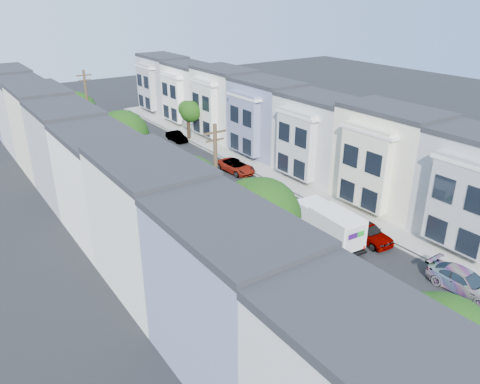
{
  "coord_description": "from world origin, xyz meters",
  "views": [
    {
      "loc": [
        -21.19,
        -22.27,
        17.85
      ],
      "look_at": [
        -0.65,
        7.39,
        2.2
      ],
      "focal_mm": 35.0,
      "sensor_mm": 36.0,
      "label": 1
    }
  ],
  "objects_px": {
    "tree_d": "(123,136)",
    "parked_right_a": "(465,282)",
    "tree_b": "(260,218)",
    "tree_c": "(189,188)",
    "tree_e": "(77,112)",
    "parked_right_c": "(236,166)",
    "utility_pole_far": "(89,117)",
    "lead_sedan": "(270,199)",
    "tree_a": "(439,352)",
    "utility_pole_near": "(216,197)",
    "parked_left_d": "(180,208)",
    "parked_left_b": "(324,316)",
    "fedex_truck": "(329,224)",
    "parked_left_c": "(256,265)",
    "parked_right_b": "(367,232)",
    "motorcycle": "(476,290)",
    "tree_far_r": "(190,112)",
    "parked_right_d": "(177,137)"
  },
  "relations": [
    {
      "from": "utility_pole_far",
      "to": "lead_sedan",
      "type": "xyz_separation_m",
      "value": [
        9.07,
        -20.41,
        -4.52
      ]
    },
    {
      "from": "lead_sedan",
      "to": "parked_right_a",
      "type": "relative_size",
      "value": 0.97
    },
    {
      "from": "parked_left_b",
      "to": "parked_right_b",
      "type": "height_order",
      "value": "parked_right_b"
    },
    {
      "from": "lead_sedan",
      "to": "parked_right_c",
      "type": "bearing_deg",
      "value": 69.98
    },
    {
      "from": "tree_a",
      "to": "parked_left_b",
      "type": "height_order",
      "value": "tree_a"
    },
    {
      "from": "tree_e",
      "to": "parked_left_c",
      "type": "bearing_deg",
      "value": -87.59
    },
    {
      "from": "tree_a",
      "to": "parked_left_b",
      "type": "relative_size",
      "value": 1.54
    },
    {
      "from": "parked_right_c",
      "to": "utility_pole_near",
      "type": "bearing_deg",
      "value": -133.23
    },
    {
      "from": "tree_b",
      "to": "tree_c",
      "type": "distance_m",
      "value": 8.67
    },
    {
      "from": "parked_left_d",
      "to": "parked_right_a",
      "type": "distance_m",
      "value": 22.3
    },
    {
      "from": "tree_a",
      "to": "fedex_truck",
      "type": "height_order",
      "value": "tree_a"
    },
    {
      "from": "tree_d",
      "to": "parked_right_c",
      "type": "bearing_deg",
      "value": -10.99
    },
    {
      "from": "tree_far_r",
      "to": "motorcycle",
      "type": "height_order",
      "value": "tree_far_r"
    },
    {
      "from": "parked_left_d",
      "to": "parked_right_c",
      "type": "xyz_separation_m",
      "value": [
        9.8,
        5.96,
        -0.1
      ]
    },
    {
      "from": "tree_c",
      "to": "parked_left_c",
      "type": "distance_m",
      "value": 7.62
    },
    {
      "from": "tree_d",
      "to": "parked_right_a",
      "type": "xyz_separation_m",
      "value": [
        11.2,
        -28.17,
        -4.65
      ]
    },
    {
      "from": "tree_e",
      "to": "parked_right_a",
      "type": "bearing_deg",
      "value": -75.24
    },
    {
      "from": "parked_right_b",
      "to": "tree_b",
      "type": "bearing_deg",
      "value": -170.95
    },
    {
      "from": "lead_sedan",
      "to": "motorcycle",
      "type": "relative_size",
      "value": 2.22
    },
    {
      "from": "tree_a",
      "to": "tree_c",
      "type": "distance_m",
      "value": 20.58
    },
    {
      "from": "fedex_truck",
      "to": "tree_c",
      "type": "bearing_deg",
      "value": 148.8
    },
    {
      "from": "tree_a",
      "to": "motorcycle",
      "type": "relative_size",
      "value": 3.35
    },
    {
      "from": "tree_b",
      "to": "utility_pole_near",
      "type": "height_order",
      "value": "utility_pole_near"
    },
    {
      "from": "parked_left_b",
      "to": "parked_right_c",
      "type": "relative_size",
      "value": 0.95
    },
    {
      "from": "tree_b",
      "to": "parked_right_a",
      "type": "xyz_separation_m",
      "value": [
        11.2,
        -7.0,
        -4.89
      ]
    },
    {
      "from": "tree_d",
      "to": "parked_right_a",
      "type": "relative_size",
      "value": 1.64
    },
    {
      "from": "lead_sedan",
      "to": "parked_right_c",
      "type": "xyz_separation_m",
      "value": [
        2.13,
        8.58,
        0.02
      ]
    },
    {
      "from": "tree_c",
      "to": "motorcycle",
      "type": "bearing_deg",
      "value": -55.23
    },
    {
      "from": "parked_left_d",
      "to": "parked_right_d",
      "type": "relative_size",
      "value": 1.24
    },
    {
      "from": "tree_b",
      "to": "utility_pole_far",
      "type": "height_order",
      "value": "utility_pole_far"
    },
    {
      "from": "tree_b",
      "to": "parked_left_d",
      "type": "bearing_deg",
      "value": 83.86
    },
    {
      "from": "tree_far_r",
      "to": "parked_left_d",
      "type": "relative_size",
      "value": 1.09
    },
    {
      "from": "tree_e",
      "to": "motorcycle",
      "type": "height_order",
      "value": "tree_e"
    },
    {
      "from": "parked_right_c",
      "to": "tree_a",
      "type": "bearing_deg",
      "value": -114.79
    },
    {
      "from": "parked_left_b",
      "to": "fedex_truck",
      "type": "bearing_deg",
      "value": 47.11
    },
    {
      "from": "tree_e",
      "to": "parked_left_b",
      "type": "bearing_deg",
      "value": -87.99
    },
    {
      "from": "tree_e",
      "to": "parked_right_c",
      "type": "relative_size",
      "value": 1.5
    },
    {
      "from": "utility_pole_far",
      "to": "tree_d",
      "type": "bearing_deg",
      "value": -90.01
    },
    {
      "from": "lead_sedan",
      "to": "parked_left_c",
      "type": "height_order",
      "value": "parked_left_c"
    },
    {
      "from": "tree_a",
      "to": "lead_sedan",
      "type": "bearing_deg",
      "value": 67.93
    },
    {
      "from": "parked_right_d",
      "to": "parked_right_a",
      "type": "bearing_deg",
      "value": -91.51
    },
    {
      "from": "tree_e",
      "to": "utility_pole_near",
      "type": "height_order",
      "value": "utility_pole_near"
    },
    {
      "from": "tree_a",
      "to": "parked_left_d",
      "type": "xyz_separation_m",
      "value": [
        1.4,
        25.0,
        -3.76
      ]
    },
    {
      "from": "tree_a",
      "to": "parked_left_b",
      "type": "bearing_deg",
      "value": 79.58
    },
    {
      "from": "utility_pole_far",
      "to": "lead_sedan",
      "type": "distance_m",
      "value": 22.79
    },
    {
      "from": "tree_d",
      "to": "utility_pole_far",
      "type": "distance_m",
      "value": 9.66
    },
    {
      "from": "tree_b",
      "to": "parked_left_c",
      "type": "bearing_deg",
      "value": 56.92
    },
    {
      "from": "utility_pole_near",
      "to": "parked_right_d",
      "type": "xyz_separation_m",
      "value": [
        11.2,
        27.62,
        -4.54
      ]
    },
    {
      "from": "tree_b",
      "to": "parked_left_d",
      "type": "relative_size",
      "value": 1.75
    },
    {
      "from": "fedex_truck",
      "to": "parked_left_c",
      "type": "height_order",
      "value": "fedex_truck"
    }
  ]
}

